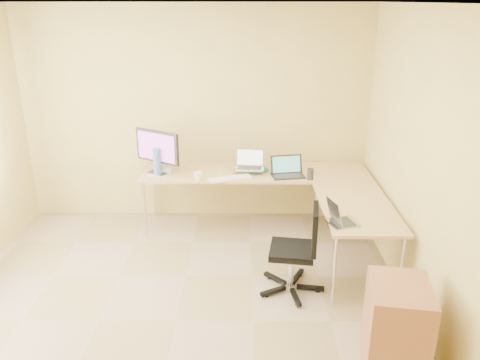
{
  "coord_description": "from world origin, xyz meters",
  "views": [
    {
      "loc": [
        0.59,
        -3.48,
        2.62
      ],
      "look_at": [
        0.55,
        1.1,
        0.9
      ],
      "focal_mm": 35.98,
      "sensor_mm": 36.0,
      "label": 1
    }
  ],
  "objects_px": {
    "office_chair": "(292,243)",
    "desk_main": "(255,200)",
    "monitor": "(158,152)",
    "desk_return": "(354,239)",
    "desk_fan": "(162,155)",
    "laptop_center": "(249,160)",
    "keyboard": "(230,178)",
    "cabinet": "(396,329)",
    "water_bottle": "(157,162)",
    "laptop_return": "(344,214)",
    "mug": "(198,176)",
    "laptop_black": "(288,167)"
  },
  "relations": [
    {
      "from": "water_bottle",
      "to": "laptop_return",
      "type": "bearing_deg",
      "value": -33.96
    },
    {
      "from": "desk_main",
      "to": "laptop_center",
      "type": "bearing_deg",
      "value": -144.92
    },
    {
      "from": "mug",
      "to": "water_bottle",
      "type": "height_order",
      "value": "water_bottle"
    },
    {
      "from": "cabinet",
      "to": "laptop_center",
      "type": "bearing_deg",
      "value": 123.05
    },
    {
      "from": "monitor",
      "to": "cabinet",
      "type": "bearing_deg",
      "value": -16.67
    },
    {
      "from": "cabinet",
      "to": "keyboard",
      "type": "bearing_deg",
      "value": 129.77
    },
    {
      "from": "desk_return",
      "to": "mug",
      "type": "distance_m",
      "value": 1.82
    },
    {
      "from": "mug",
      "to": "office_chair",
      "type": "bearing_deg",
      "value": -47.55
    },
    {
      "from": "desk_return",
      "to": "laptop_black",
      "type": "xyz_separation_m",
      "value": [
        -0.61,
        0.82,
        0.48
      ]
    },
    {
      "from": "keyboard",
      "to": "cabinet",
      "type": "relative_size",
      "value": 0.65
    },
    {
      "from": "mug",
      "to": "cabinet",
      "type": "distance_m",
      "value": 2.7
    },
    {
      "from": "desk_return",
      "to": "laptop_return",
      "type": "distance_m",
      "value": 0.65
    },
    {
      "from": "desk_fan",
      "to": "cabinet",
      "type": "xyz_separation_m",
      "value": [
        2.11,
        -2.61,
        -0.5
      ]
    },
    {
      "from": "office_chair",
      "to": "desk_main",
      "type": "bearing_deg",
      "value": 111.4
    },
    {
      "from": "laptop_center",
      "to": "keyboard",
      "type": "bearing_deg",
      "value": -127.79
    },
    {
      "from": "monitor",
      "to": "laptop_center",
      "type": "bearing_deg",
      "value": 32.48
    },
    {
      "from": "laptop_black",
      "to": "laptop_return",
      "type": "relative_size",
      "value": 1.23
    },
    {
      "from": "cabinet",
      "to": "office_chair",
      "type": "bearing_deg",
      "value": 131.16
    },
    {
      "from": "desk_return",
      "to": "office_chair",
      "type": "relative_size",
      "value": 1.48
    },
    {
      "from": "laptop_black",
      "to": "laptop_return",
      "type": "height_order",
      "value": "laptop_black"
    },
    {
      "from": "mug",
      "to": "laptop_return",
      "type": "bearing_deg",
      "value": -38.2
    },
    {
      "from": "laptop_center",
      "to": "office_chair",
      "type": "height_order",
      "value": "laptop_center"
    },
    {
      "from": "laptop_center",
      "to": "office_chair",
      "type": "bearing_deg",
      "value": -67.68
    },
    {
      "from": "water_bottle",
      "to": "office_chair",
      "type": "height_order",
      "value": "water_bottle"
    },
    {
      "from": "water_bottle",
      "to": "laptop_black",
      "type": "bearing_deg",
      "value": -1.5
    },
    {
      "from": "laptop_black",
      "to": "keyboard",
      "type": "bearing_deg",
      "value": 178.72
    },
    {
      "from": "desk_return",
      "to": "desk_fan",
      "type": "distance_m",
      "value": 2.47
    },
    {
      "from": "desk_return",
      "to": "laptop_return",
      "type": "xyz_separation_m",
      "value": [
        -0.21,
        -0.41,
        0.46
      ]
    },
    {
      "from": "desk_fan",
      "to": "laptop_return",
      "type": "bearing_deg",
      "value": -17.18
    },
    {
      "from": "mug",
      "to": "desk_main",
      "type": "bearing_deg",
      "value": 24.63
    },
    {
      "from": "monitor",
      "to": "laptop_return",
      "type": "xyz_separation_m",
      "value": [
        1.89,
        -1.33,
        -0.16
      ]
    },
    {
      "from": "keyboard",
      "to": "water_bottle",
      "type": "bearing_deg",
      "value": 150.55
    },
    {
      "from": "keyboard",
      "to": "cabinet",
      "type": "height_order",
      "value": "keyboard"
    },
    {
      "from": "laptop_center",
      "to": "laptop_return",
      "type": "bearing_deg",
      "value": -52.72
    },
    {
      "from": "monitor",
      "to": "laptop_return",
      "type": "relative_size",
      "value": 2.01
    },
    {
      "from": "monitor",
      "to": "laptop_black",
      "type": "height_order",
      "value": "monitor"
    },
    {
      "from": "monitor",
      "to": "office_chair",
      "type": "xyz_separation_m",
      "value": [
        1.44,
        -1.28,
        -0.49
      ]
    },
    {
      "from": "laptop_center",
      "to": "desk_fan",
      "type": "bearing_deg",
      "value": 172.33
    },
    {
      "from": "laptop_return",
      "to": "office_chair",
      "type": "bearing_deg",
      "value": 66.57
    },
    {
      "from": "mug",
      "to": "desk_fan",
      "type": "xyz_separation_m",
      "value": [
        -0.48,
        0.5,
        0.09
      ]
    },
    {
      "from": "keyboard",
      "to": "laptop_return",
      "type": "distance_m",
      "value": 1.54
    },
    {
      "from": "desk_main",
      "to": "monitor",
      "type": "bearing_deg",
      "value": -176.32
    },
    {
      "from": "water_bottle",
      "to": "laptop_center",
      "type": "bearing_deg",
      "value": 4.63
    },
    {
      "from": "laptop_center",
      "to": "laptop_return",
      "type": "distance_m",
      "value": 1.59
    },
    {
      "from": "desk_main",
      "to": "desk_return",
      "type": "relative_size",
      "value": 2.04
    },
    {
      "from": "water_bottle",
      "to": "office_chair",
      "type": "distance_m",
      "value": 1.93
    },
    {
      "from": "monitor",
      "to": "keyboard",
      "type": "xyz_separation_m",
      "value": [
        0.84,
        -0.21,
        -0.24
      ]
    },
    {
      "from": "monitor",
      "to": "keyboard",
      "type": "height_order",
      "value": "monitor"
    },
    {
      "from": "desk_return",
      "to": "desk_fan",
      "type": "xyz_separation_m",
      "value": [
        -2.1,
        1.2,
        0.5
      ]
    },
    {
      "from": "keyboard",
      "to": "desk_fan",
      "type": "xyz_separation_m",
      "value": [
        -0.84,
        0.48,
        0.12
      ]
    }
  ]
}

